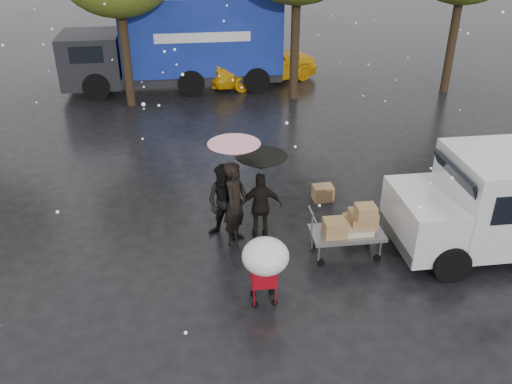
{
  "coord_description": "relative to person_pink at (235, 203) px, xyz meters",
  "views": [
    {
      "loc": [
        -1.53,
        -9.31,
        6.69
      ],
      "look_at": [
        -0.13,
        1.0,
        1.0
      ],
      "focal_mm": 38.0,
      "sensor_mm": 36.0,
      "label": 1
    }
  ],
  "objects": [
    {
      "name": "vendor_cart",
      "position": [
        2.32,
        -0.85,
        -0.23
      ],
      "size": [
        1.52,
        0.8,
        1.27
      ],
      "color": "slate",
      "rests_on": "ground"
    },
    {
      "name": "person_middle",
      "position": [
        -0.2,
        0.16,
        -0.07
      ],
      "size": [
        1.08,
        1.01,
        1.77
      ],
      "primitive_type": "imported",
      "rotation": [
        0.0,
        0.0,
        -0.52
      ],
      "color": "black",
      "rests_on": "ground"
    },
    {
      "name": "box_ground_near",
      "position": [
        2.7,
        -0.06,
        -0.72
      ],
      "size": [
        0.6,
        0.52,
        0.47
      ],
      "primitive_type": "cube",
      "rotation": [
        0.0,
        0.0,
        0.21
      ],
      "color": "olive",
      "rests_on": "ground"
    },
    {
      "name": "umbrella_black",
      "position": [
        0.57,
        0.09,
        0.88
      ],
      "size": [
        1.1,
        1.1,
        1.98
      ],
      "color": "#4C4C4C",
      "rests_on": "ground"
    },
    {
      "name": "box_ground_far",
      "position": [
        2.34,
        1.55,
        -0.76
      ],
      "size": [
        0.5,
        0.4,
        0.38
      ],
      "primitive_type": "cube",
      "rotation": [
        0.0,
        0.0,
        0.04
      ],
      "color": "olive",
      "rests_on": "ground"
    },
    {
      "name": "person_pink",
      "position": [
        0.0,
        0.0,
        0.0
      ],
      "size": [
        0.74,
        0.83,
        1.9
      ],
      "primitive_type": "imported",
      "rotation": [
        0.0,
        0.0,
        1.06
      ],
      "color": "black",
      "rests_on": "ground"
    },
    {
      "name": "shopping_cart",
      "position": [
        0.31,
        -2.24,
        0.11
      ],
      "size": [
        0.84,
        0.84,
        1.46
      ],
      "color": "#AD0916",
      "rests_on": "ground"
    },
    {
      "name": "ground",
      "position": [
        0.63,
        -0.65,
        -0.95
      ],
      "size": [
        90.0,
        90.0,
        0.0
      ],
      "primitive_type": "plane",
      "color": "black",
      "rests_on": "ground"
    },
    {
      "name": "blue_truck",
      "position": [
        -0.99,
        11.27,
        0.81
      ],
      "size": [
        8.3,
        2.6,
        3.5
      ],
      "color": "navy",
      "rests_on": "ground"
    },
    {
      "name": "umbrella_pink",
      "position": [
        0.0,
        0.0,
        1.23
      ],
      "size": [
        1.08,
        1.08,
        2.34
      ],
      "color": "#4C4C4C",
      "rests_on": "ground"
    },
    {
      "name": "yellow_taxi",
      "position": [
        2.16,
        11.56,
        -0.12
      ],
      "size": [
        5.25,
        3.76,
        1.66
      ],
      "primitive_type": "imported",
      "rotation": [
        0.0,
        0.0,
        1.99
      ],
      "color": "#F5AA0C",
      "rests_on": "ground"
    },
    {
      "name": "person_black",
      "position": [
        0.57,
        0.09,
        -0.17
      ],
      "size": [
        0.94,
        0.44,
        1.57
      ],
      "primitive_type": "imported",
      "rotation": [
        0.0,
        0.0,
        3.08
      ],
      "color": "black",
      "rests_on": "ground"
    }
  ]
}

